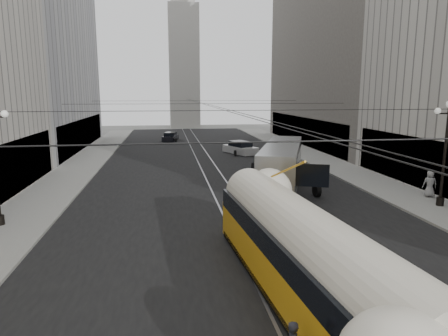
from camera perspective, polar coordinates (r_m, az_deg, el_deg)
name	(u,v)px	position (r m, az deg, el deg)	size (l,w,h in m)	color
road	(210,169)	(36.80, -2.06, -0.19)	(20.00, 85.00, 0.02)	black
sidewalk_left	(82,165)	(40.85, -19.60, 0.39)	(4.00, 72.00, 0.15)	gray
sidewalk_right	(320,159)	(43.06, 13.50, 1.21)	(4.00, 72.00, 0.15)	gray
rail_left	(202,170)	(36.73, -3.22, -0.22)	(0.12, 85.00, 0.04)	gray
rail_right	(218,169)	(36.89, -0.90, -0.16)	(0.12, 85.00, 0.04)	gray
building_left_far	(24,29)	(54.41, -26.70, 17.38)	(12.60, 28.60, 28.60)	#999999
building_right_far	(349,19)	(57.47, 17.46, 19.59)	(12.60, 32.60, 32.60)	#514C47
distant_tower	(184,52)	(83.91, -5.79, 16.11)	(6.00, 6.00, 31.36)	#B2AFA8
lamppost_right_mid	(446,147)	(27.22, 29.10, 2.60)	(1.86, 0.44, 6.37)	black
catenary	(212,105)	(35.17, -1.75, 8.96)	(25.00, 72.00, 0.23)	black
streetcar	(302,254)	(13.80, 11.12, -12.02)	(3.51, 15.45, 3.38)	#EBA214
city_bus	(282,163)	(30.83, 8.28, 0.78)	(6.66, 12.64, 3.09)	#929496
sedan_white_far	(240,148)	(46.07, 2.33, 2.85)	(3.64, 5.02, 1.47)	silver
sedan_dark_far	(170,137)	(59.28, -7.65, 4.42)	(2.58, 4.30, 1.27)	black
pedestrian_sidewalk_right	(430,184)	(29.63, 27.34, -2.00)	(0.87, 0.54, 1.79)	gray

